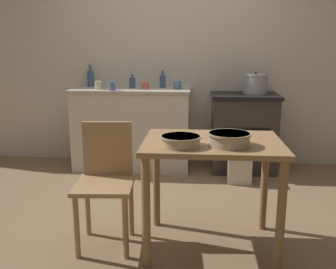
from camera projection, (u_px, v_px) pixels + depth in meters
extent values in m
plane|color=#896B4C|center=(165.00, 212.00, 3.27)|extent=(14.00, 14.00, 0.00)
cube|color=beige|center=(176.00, 59.00, 4.52)|extent=(8.00, 0.07, 2.55)
cube|color=beige|center=(133.00, 130.00, 4.43)|extent=(1.33, 0.58, 0.91)
cube|color=#B6AD9C|center=(132.00, 90.00, 4.32)|extent=(1.36, 0.61, 0.03)
cube|color=#38332D|center=(243.00, 134.00, 4.35)|extent=(0.72, 0.55, 0.85)
cube|color=black|center=(245.00, 96.00, 4.24)|extent=(0.76, 0.59, 0.04)
cube|color=black|center=(246.00, 144.00, 4.08)|extent=(0.50, 0.01, 0.36)
cube|color=#997047|center=(213.00, 143.00, 2.54)|extent=(0.94, 0.69, 0.03)
cylinder|color=olive|center=(146.00, 213.00, 2.37)|extent=(0.06, 0.06, 0.75)
cylinder|color=olive|center=(281.00, 218.00, 2.31)|extent=(0.06, 0.06, 0.75)
cylinder|color=olive|center=(156.00, 181.00, 2.95)|extent=(0.06, 0.06, 0.75)
cylinder|color=olive|center=(264.00, 184.00, 2.89)|extent=(0.06, 0.06, 0.75)
cube|color=#A87F56|center=(104.00, 185.00, 2.61)|extent=(0.43, 0.43, 0.03)
cube|color=#A87F56|center=(108.00, 149.00, 2.74)|extent=(0.36, 0.05, 0.40)
cylinder|color=#A87F56|center=(77.00, 227.00, 2.51)|extent=(0.04, 0.04, 0.45)
cylinder|color=#A87F56|center=(126.00, 228.00, 2.50)|extent=(0.04, 0.04, 0.45)
cylinder|color=#A87F56|center=(88.00, 207.00, 2.83)|extent=(0.04, 0.04, 0.45)
cylinder|color=#A87F56|center=(131.00, 207.00, 2.82)|extent=(0.04, 0.04, 0.45)
cube|color=beige|center=(240.00, 166.00, 3.95)|extent=(0.25, 0.17, 0.37)
cylinder|color=#A8A8AD|center=(255.00, 85.00, 4.22)|extent=(0.26, 0.26, 0.20)
cylinder|color=#A8A8AD|center=(256.00, 75.00, 4.20)|extent=(0.28, 0.28, 0.02)
sphere|color=black|center=(256.00, 73.00, 4.19)|extent=(0.02, 0.02, 0.02)
cylinder|color=tan|center=(229.00, 139.00, 2.40)|extent=(0.26, 0.26, 0.08)
cylinder|color=tan|center=(229.00, 134.00, 2.39)|extent=(0.28, 0.28, 0.01)
cylinder|color=tan|center=(181.00, 141.00, 2.39)|extent=(0.25, 0.25, 0.07)
cylinder|color=tan|center=(181.00, 137.00, 2.38)|extent=(0.27, 0.27, 0.01)
cylinder|color=#3D5675|center=(91.00, 79.00, 4.53)|extent=(0.08, 0.08, 0.19)
cylinder|color=#3D5675|center=(90.00, 68.00, 4.50)|extent=(0.03, 0.03, 0.07)
cylinder|color=#3D5675|center=(163.00, 82.00, 4.39)|extent=(0.07, 0.07, 0.14)
cylinder|color=#3D5675|center=(163.00, 73.00, 4.37)|extent=(0.03, 0.03, 0.06)
cylinder|color=#3D5675|center=(132.00, 83.00, 4.36)|extent=(0.07, 0.07, 0.12)
cylinder|color=#3D5675|center=(132.00, 76.00, 4.34)|extent=(0.03, 0.03, 0.05)
cylinder|color=#4C6B99|center=(112.00, 86.00, 4.10)|extent=(0.07, 0.07, 0.10)
cylinder|color=beige|center=(98.00, 85.00, 4.20)|extent=(0.07, 0.07, 0.09)
cylinder|color=#B74C42|center=(145.00, 86.00, 4.24)|extent=(0.08, 0.08, 0.08)
cylinder|color=#4C6B99|center=(177.00, 85.00, 4.24)|extent=(0.09, 0.09, 0.09)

